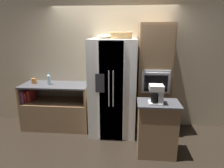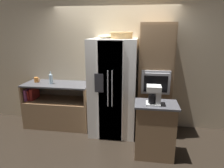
# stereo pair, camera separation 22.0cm
# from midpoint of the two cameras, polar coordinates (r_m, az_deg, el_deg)

# --- Properties ---
(ground_plane) EXTENTS (20.00, 20.00, 0.00)m
(ground_plane) POSITION_cam_midpoint_polar(r_m,az_deg,el_deg) (4.21, -1.71, -13.71)
(ground_plane) COLOR black
(wall_back) EXTENTS (12.00, 0.06, 2.80)m
(wall_back) POSITION_cam_midpoint_polar(r_m,az_deg,el_deg) (4.24, -1.04, 6.61)
(wall_back) COLOR beige
(wall_back) RESTS_ON ground_plane
(counter_left) EXTENTS (1.39, 0.61, 0.95)m
(counter_left) POSITION_cam_midpoint_polar(r_m,az_deg,el_deg) (4.50, -16.87, -7.51)
(counter_left) COLOR #93704C
(counter_left) RESTS_ON ground_plane
(refrigerator) EXTENTS (0.89, 0.82, 1.88)m
(refrigerator) POSITION_cam_midpoint_polar(r_m,az_deg,el_deg) (3.92, -1.31, -1.00)
(refrigerator) COLOR white
(refrigerator) RESTS_ON ground_plane
(wall_oven) EXTENTS (0.62, 0.65, 2.17)m
(wall_oven) POSITION_cam_midpoint_polar(r_m,az_deg,el_deg) (3.98, 10.31, 1.17)
(wall_oven) COLOR #93704C
(wall_oven) RESTS_ON ground_plane
(island_counter) EXTENTS (0.67, 0.46, 0.92)m
(island_counter) POSITION_cam_midpoint_polar(r_m,az_deg,el_deg) (3.43, 10.87, -12.42)
(island_counter) COLOR #93704C
(island_counter) RESTS_ON ground_plane
(wicker_basket) EXTENTS (0.42, 0.42, 0.12)m
(wicker_basket) POSITION_cam_midpoint_polar(r_m,az_deg,el_deg) (3.78, 0.96, 13.85)
(wicker_basket) COLOR tan
(wicker_basket) RESTS_ON refrigerator
(fruit_bowl) EXTENTS (0.31, 0.31, 0.07)m
(fruit_bowl) POSITION_cam_midpoint_polar(r_m,az_deg,el_deg) (3.89, -3.63, 13.44)
(fruit_bowl) COLOR beige
(fruit_bowl) RESTS_ON refrigerator
(bottle_tall) EXTENTS (0.07, 0.07, 0.26)m
(bottle_tall) POSITION_cam_midpoint_polar(r_m,az_deg,el_deg) (4.29, -19.00, 1.32)
(bottle_tall) COLOR silver
(bottle_tall) RESTS_ON counter_left
(mug) EXTENTS (0.13, 0.09, 0.11)m
(mug) POSITION_cam_midpoint_polar(r_m,az_deg,el_deg) (4.52, -22.79, 0.81)
(mug) COLOR orange
(mug) RESTS_ON counter_left
(coffee_maker) EXTENTS (0.22, 0.20, 0.30)m
(coffee_maker) POSITION_cam_midpoint_polar(r_m,az_deg,el_deg) (3.14, 10.93, -2.72)
(coffee_maker) COLOR white
(coffee_maker) RESTS_ON island_counter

